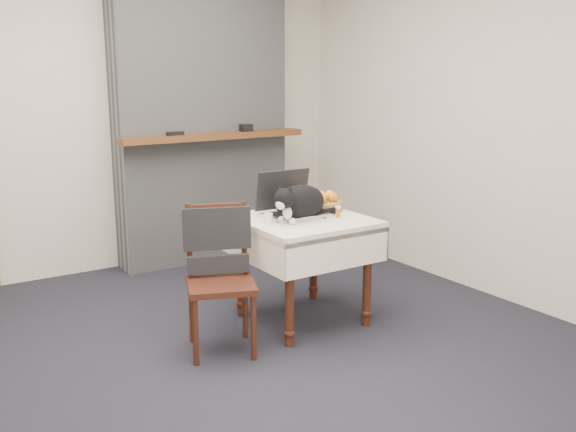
# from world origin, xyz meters

# --- Properties ---
(ground) EXTENTS (4.50, 4.50, 0.00)m
(ground) POSITION_xyz_m (0.00, 0.00, 0.00)
(ground) COLOR black
(ground) RESTS_ON ground
(room_shell) EXTENTS (4.52, 4.01, 2.61)m
(room_shell) POSITION_xyz_m (0.00, 0.46, 1.76)
(room_shell) COLOR beige
(room_shell) RESTS_ON ground
(chimney) EXTENTS (1.62, 0.48, 2.60)m
(chimney) POSITION_xyz_m (0.90, 1.85, 1.30)
(chimney) COLOR gray
(chimney) RESTS_ON ground
(side_table) EXTENTS (0.78, 0.78, 0.70)m
(side_table) POSITION_xyz_m (0.79, 0.14, 0.59)
(side_table) COLOR #38160F
(side_table) RESTS_ON ground
(laptop) EXTENTS (0.40, 0.34, 0.29)m
(laptop) POSITION_xyz_m (0.77, 0.26, 0.77)
(laptop) COLOR #B7B7BC
(laptop) RESTS_ON side_table
(cat) EXTENTS (0.54, 0.33, 0.26)m
(cat) POSITION_xyz_m (0.76, 0.13, 0.81)
(cat) COLOR black
(cat) RESTS_ON side_table
(cream_jar) EXTENTS (0.06, 0.06, 0.06)m
(cream_jar) POSITION_xyz_m (0.52, 0.14, 0.73)
(cream_jar) COLOR white
(cream_jar) RESTS_ON side_table
(pill_bottle) EXTENTS (0.04, 0.04, 0.07)m
(pill_bottle) POSITION_xyz_m (0.99, 0.04, 0.74)
(pill_bottle) COLOR #A25914
(pill_bottle) RESTS_ON side_table
(fruit_basket) EXTENTS (0.23, 0.23, 0.13)m
(fruit_basket) POSITION_xyz_m (1.04, 0.25, 0.75)
(fruit_basket) COLOR #B08147
(fruit_basket) RESTS_ON side_table
(desk_clutter) EXTENTS (0.12, 0.09, 0.01)m
(desk_clutter) POSITION_xyz_m (0.97, 0.18, 0.70)
(desk_clutter) COLOR black
(desk_clutter) RESTS_ON side_table
(chair) EXTENTS (0.50, 0.50, 0.87)m
(chair) POSITION_xyz_m (0.15, 0.09, 0.55)
(chair) COLOR #38160F
(chair) RESTS_ON ground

